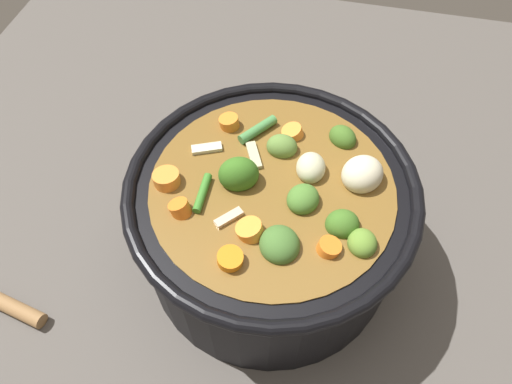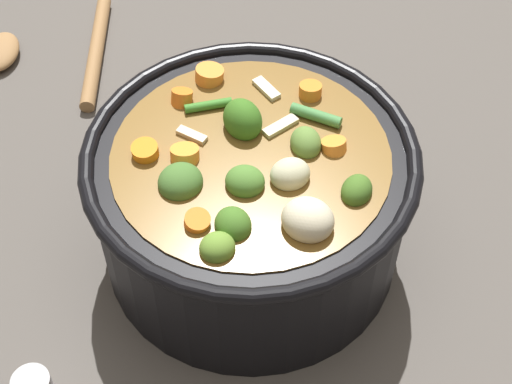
% 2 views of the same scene
% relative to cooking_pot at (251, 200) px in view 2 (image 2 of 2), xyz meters
% --- Properties ---
extents(ground_plane, '(1.10, 1.10, 0.00)m').
position_rel_cooking_pot_xyz_m(ground_plane, '(0.00, 0.00, -0.07)').
color(ground_plane, '#514C47').
extents(cooking_pot, '(0.30, 0.30, 0.17)m').
position_rel_cooking_pot_xyz_m(cooking_pot, '(0.00, 0.00, 0.00)').
color(cooking_pot, black).
rests_on(cooking_pot, ground_plane).
extents(wooden_spoon, '(0.17, 0.20, 0.02)m').
position_rel_cooking_pot_xyz_m(wooden_spoon, '(-0.18, 0.34, -0.07)').
color(wooden_spoon, '#996F43').
rests_on(wooden_spoon, ground_plane).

